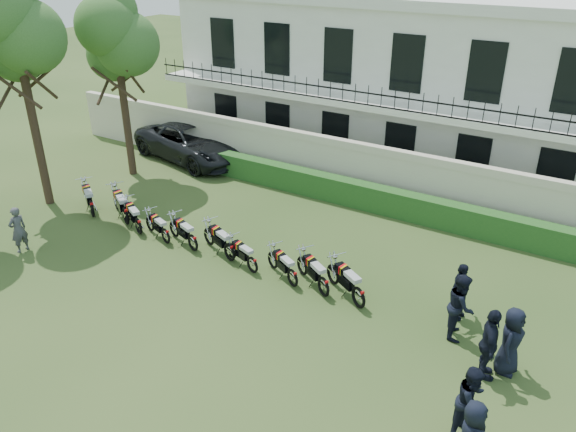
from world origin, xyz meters
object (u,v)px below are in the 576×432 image
Objects in this scene: motorcycle_4 at (193,239)px; officer_5 at (459,291)px; motorcycle_2 at (138,222)px; motorcycle_7 at (293,274)px; motorcycle_1 at (125,212)px; tree_west_near at (116,37)px; officer_1 at (472,402)px; officer_3 at (511,341)px; suv at (192,142)px; inspector at (18,230)px; tree_west_mid at (15,28)px; motorcycle_5 at (229,248)px; officer_4 at (461,306)px; motorcycle_3 at (165,232)px; motorcycle_8 at (324,282)px; motorcycle_6 at (252,261)px; officer_2 at (489,344)px; motorcycle_0 at (91,205)px; motorcycle_9 at (359,293)px.

officer_5 is (8.57, 1.05, 0.37)m from motorcycle_4.
motorcycle_7 is at bearing -63.27° from motorcycle_2.
motorcycle_4 is at bearing -63.92° from motorcycle_1.
tree_west_near reaches higher than motorcycle_2.
officer_1 is 0.96× the size of officer_3.
suv is at bearing 59.65° from motorcycle_4.
suv is 3.80× the size of inspector.
tree_west_mid is 5.46× the size of motorcycle_7.
motorcycle_5 is 7.41m from officer_4.
motorcycle_8 is at bearing -70.13° from motorcycle_3.
suv reaches higher than motorcycle_8.
motorcycle_8 is at bearing 108.89° from inspector.
motorcycle_7 reaches higher than motorcycle_3.
tree_west_near is at bearing -162.18° from inspector.
motorcycle_7 reaches higher than motorcycle_6.
tree_west_mid is 9.63m from motorcycle_4.
motorcycle_8 is 5.30m from officer_3.
tree_west_near is 18.87m from officer_1.
officer_2 reaches higher than motorcycle_8.
suv is at bearing 73.15° from officer_5.
motorcycle_1 is 12.20m from officer_4.
officer_1 reaches higher than inspector.
motorcycle_7 is 1.00× the size of inspector.
officer_3 is at bearing -72.70° from motorcycle_5.
motorcycle_0 is at bearing 121.27° from motorcycle_8.
motorcycle_9 is 11.38m from inspector.
officer_1 is at bearing -87.53° from motorcycle_7.
officer_4 is 1.09× the size of officer_5.
inspector is (-10.97, -3.02, 0.30)m from motorcycle_9.
motorcycle_1 is at bearing 101.58° from motorcycle_3.
tree_west_mid reaches higher than motorcycle_7.
inspector is at bearing -175.65° from motorcycle_1.
motorcycle_1 is 13.62m from officer_3.
motorcycle_0 is 13.53m from officer_5.
tree_west_mid is at bearing 121.40° from motorcycle_8.
tree_west_near reaches higher than motorcycle_9.
motorcycle_6 is 1.02× the size of inspector.
suv is at bearing 89.08° from motorcycle_8.
tree_west_mid is at bearing 112.40° from motorcycle_5.
motorcycle_0 is 8.86m from motorcycle_7.
officer_1 is (11.13, -2.78, 0.43)m from motorcycle_3.
motorcycle_1 reaches higher than motorcycle_0.
motorcycle_3 reaches higher than motorcycle_6.
motorcycle_5 is at bearing 97.70° from motorcycle_6.
motorcycle_8 is at bearing 80.87° from officer_4.
officer_4 is (8.83, 0.29, 0.45)m from motorcycle_4.
motorcycle_6 is 3.61m from motorcycle_9.
inspector is at bearing 135.87° from motorcycle_7.
motorcycle_6 is 6.38m from officer_4.
tree_west_mid is 17.19m from officer_4.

